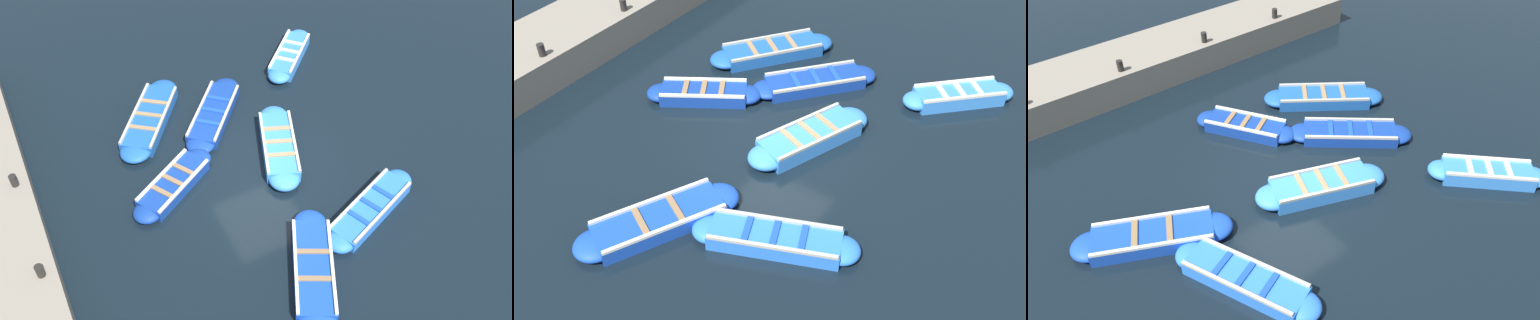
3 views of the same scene
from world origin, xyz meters
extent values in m
plane|color=black|center=(0.00, 0.00, 0.00)|extent=(120.00, 120.00, 0.00)
cube|color=blue|center=(1.90, -2.81, 0.18)|extent=(2.89, 1.84, 0.36)
ellipsoid|color=blue|center=(3.18, -2.28, 0.18)|extent=(1.04, 1.03, 0.36)
ellipsoid|color=blue|center=(0.62, -3.34, 0.18)|extent=(1.04, 1.03, 0.36)
cube|color=#B2AD9E|center=(1.75, -2.46, 0.39)|extent=(2.54, 1.11, 0.07)
cube|color=#B2AD9E|center=(2.05, -3.17, 0.39)|extent=(2.54, 1.11, 0.07)
cube|color=#1947B7|center=(2.44, -2.59, 0.38)|extent=(0.41, 0.74, 0.04)
cube|color=#1947B7|center=(1.90, -2.81, 0.38)|extent=(0.41, 0.74, 0.04)
cube|color=#1947B7|center=(1.35, -3.04, 0.38)|extent=(0.41, 0.74, 0.04)
cube|color=navy|center=(-0.41, 2.62, 0.16)|extent=(2.49, 2.68, 0.32)
ellipsoid|color=navy|center=(0.47, 3.65, 0.16)|extent=(1.26, 1.27, 0.32)
ellipsoid|color=navy|center=(-1.29, 1.59, 0.16)|extent=(1.26, 1.27, 0.32)
cube|color=#B2AD9E|center=(-0.74, 2.90, 0.35)|extent=(1.78, 2.07, 0.07)
cube|color=#B2AD9E|center=(-0.07, 2.33, 0.35)|extent=(1.78, 2.07, 0.07)
cube|color=#1947B7|center=(-0.03, 3.05, 0.34)|extent=(0.73, 0.65, 0.04)
cube|color=#1947B7|center=(-0.41, 2.62, 0.34)|extent=(0.73, 0.65, 0.04)
cube|color=#1947B7|center=(-0.78, 2.18, 0.34)|extent=(0.73, 0.65, 0.04)
cube|color=#3884E0|center=(0.77, 0.41, 0.20)|extent=(1.84, 2.77, 0.39)
ellipsoid|color=#3884E0|center=(1.23, 1.62, 0.20)|extent=(1.17, 1.19, 0.39)
ellipsoid|color=#3884E0|center=(0.30, -0.80, 0.20)|extent=(1.17, 1.19, 0.39)
cube|color=#B2AD9E|center=(0.35, 0.57, 0.43)|extent=(0.99, 2.40, 0.07)
cube|color=#B2AD9E|center=(1.19, 0.25, 0.43)|extent=(0.99, 2.40, 0.07)
cube|color=#9E7A51|center=(0.97, 0.93, 0.41)|extent=(0.85, 0.44, 0.04)
cube|color=#9E7A51|center=(0.77, 0.41, 0.41)|extent=(0.85, 0.44, 0.04)
cube|color=#9E7A51|center=(0.57, -0.10, 0.41)|extent=(0.85, 0.44, 0.04)
cube|color=navy|center=(-2.61, 0.42, 0.17)|extent=(2.43, 1.96, 0.34)
ellipsoid|color=navy|center=(-1.62, 1.03, 0.17)|extent=(1.12, 1.11, 0.34)
ellipsoid|color=navy|center=(-3.59, -0.20, 0.17)|extent=(1.12, 1.11, 0.34)
cube|color=silver|center=(-2.81, 0.75, 0.38)|extent=(1.98, 1.27, 0.07)
cube|color=silver|center=(-2.40, 0.09, 0.38)|extent=(1.98, 1.27, 0.07)
cube|color=olive|center=(-2.19, 0.68, 0.36)|extent=(0.52, 0.72, 0.04)
cube|color=olive|center=(-2.61, 0.42, 0.36)|extent=(0.52, 0.72, 0.04)
cube|color=olive|center=(-3.02, 0.16, 0.36)|extent=(0.52, 0.72, 0.04)
cube|color=#3884E0|center=(3.19, 4.19, 0.19)|extent=(2.25, 2.23, 0.38)
ellipsoid|color=#3884E0|center=(4.02, 5.01, 0.19)|extent=(1.09, 1.09, 0.38)
ellipsoid|color=#3884E0|center=(2.35, 3.37, 0.19)|extent=(1.09, 1.09, 0.38)
cube|color=silver|center=(2.93, 4.46, 0.41)|extent=(1.70, 1.67, 0.07)
cube|color=silver|center=(3.45, 3.93, 0.41)|extent=(1.70, 1.67, 0.07)
cube|color=beige|center=(3.54, 4.54, 0.40)|extent=(0.61, 0.61, 0.04)
cube|color=beige|center=(3.19, 4.19, 0.40)|extent=(0.61, 0.61, 0.04)
cube|color=beige|center=(2.83, 3.85, 0.40)|extent=(0.61, 0.61, 0.04)
cube|color=#1947B7|center=(-0.46, -3.77, 0.17)|extent=(2.14, 2.95, 0.34)
ellipsoid|color=#1947B7|center=(0.17, -2.52, 0.17)|extent=(1.24, 1.25, 0.34)
ellipsoid|color=#1947B7|center=(-1.08, -5.02, 0.17)|extent=(1.24, 1.25, 0.34)
cube|color=silver|center=(-0.86, -3.57, 0.38)|extent=(1.30, 2.49, 0.07)
cube|color=silver|center=(-0.05, -3.98, 0.38)|extent=(1.30, 2.49, 0.07)
cube|color=olive|center=(-0.28, -3.42, 0.36)|extent=(0.84, 0.52, 0.04)
cube|color=olive|center=(-0.63, -4.13, 0.36)|extent=(0.84, 0.52, 0.04)
cube|color=#1E59AD|center=(-2.30, 3.29, 0.17)|extent=(2.53, 2.91, 0.35)
ellipsoid|color=#1E59AD|center=(-1.45, 4.44, 0.17)|extent=(1.33, 1.34, 0.35)
ellipsoid|color=#1E59AD|center=(-3.15, 2.14, 0.17)|extent=(1.33, 1.34, 0.35)
cube|color=#B2AD9E|center=(-2.68, 3.57, 0.38)|extent=(1.73, 2.30, 0.07)
cube|color=#B2AD9E|center=(-1.92, 3.01, 0.38)|extent=(1.73, 2.30, 0.07)
cube|color=#9E7A51|center=(-1.94, 3.78, 0.37)|extent=(0.81, 0.65, 0.04)
cube|color=#9E7A51|center=(-2.30, 3.29, 0.37)|extent=(0.81, 0.65, 0.04)
cube|color=#9E7A51|center=(-2.66, 2.80, 0.37)|extent=(0.81, 0.65, 0.04)
cube|color=gray|center=(-7.46, 0.00, 0.51)|extent=(2.52, 15.59, 1.02)
cylinder|color=black|center=(-6.54, -1.55, 1.19)|extent=(0.20, 0.20, 0.35)
cylinder|color=black|center=(-6.54, 1.55, 1.19)|extent=(0.20, 0.20, 0.35)
camera|label=1|loc=(-5.41, -10.53, 13.05)|focal=42.00mm
camera|label=2|loc=(6.41, -9.62, 9.72)|focal=42.00mm
camera|label=3|loc=(7.46, -6.24, 9.10)|focal=35.00mm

